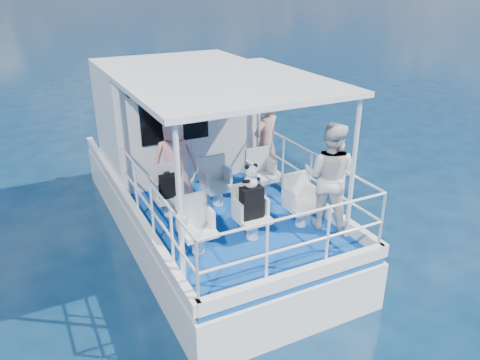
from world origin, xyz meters
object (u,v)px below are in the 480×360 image
at_px(passenger_port_fwd, 175,160).
at_px(panda, 251,176).
at_px(backpack_center, 251,203).
at_px(passenger_stbd_aft, 330,176).

relative_size(passenger_port_fwd, panda, 4.30).
bearing_deg(backpack_center, passenger_stbd_aft, -7.68).
bearing_deg(passenger_port_fwd, panda, 124.04).
height_order(backpack_center, panda, panda).
xyz_separation_m(passenger_port_fwd, backpack_center, (0.55, -1.81, -0.15)).
relative_size(passenger_stbd_aft, panda, 4.79).
relative_size(passenger_port_fwd, backpack_center, 3.14).
bearing_deg(panda, passenger_stbd_aft, -7.71).
xyz_separation_m(backpack_center, panda, (-0.01, 0.00, 0.43)).
xyz_separation_m(passenger_port_fwd, panda, (0.55, -1.81, 0.28)).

